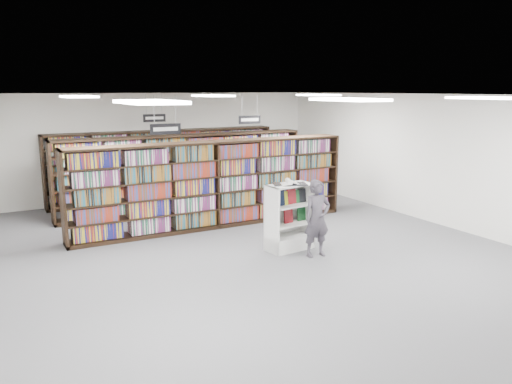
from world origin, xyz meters
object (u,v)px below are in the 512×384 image
endcap_display (289,227)px  shopper (317,218)px  bookshelf_row_near (214,184)px  open_book (289,183)px

endcap_display → shopper: bearing=-75.7°
bookshelf_row_near → shopper: (0.91, -3.02, -0.27)m
bookshelf_row_near → open_book: bookshelf_row_near is taller
bookshelf_row_near → endcap_display: bookshelf_row_near is taller
endcap_display → open_book: bearing=-125.2°
shopper → open_book: bearing=118.9°
bookshelf_row_near → open_book: (0.63, -2.41, 0.38)m
endcap_display → shopper: shopper is taller
open_book → bookshelf_row_near: bearing=126.3°
endcap_display → shopper: size_ratio=0.90×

